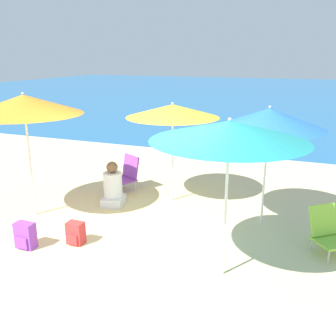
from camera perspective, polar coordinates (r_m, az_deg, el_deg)
ground_plane at (r=5.48m, az=-6.16°, el=-13.68°), size 60.00×60.00×0.00m
sea_water at (r=30.67m, az=17.40°, el=10.82°), size 60.00×40.00×0.01m
beach_umbrella_blue at (r=6.17m, az=15.14°, el=7.27°), size 1.79×1.79×2.01m
beach_umbrella_orange at (r=6.76m, az=-21.11°, el=9.00°), size 1.96×1.96×2.19m
beach_umbrella_yellow at (r=7.04m, az=0.71°, el=8.69°), size 1.76×1.76×1.94m
beach_umbrella_teal at (r=4.47m, az=9.32°, el=5.55°), size 1.91×1.91×2.07m
beach_chair_lime at (r=5.96m, az=23.09°, el=-8.81°), size 0.66×0.68×0.68m
beach_chair_purple at (r=7.97m, az=-6.29°, el=-0.77°), size 0.65×0.65×0.75m
person_seated_near at (r=7.23m, az=-8.38°, el=-2.99°), size 0.48×0.54×0.87m
backpack_red at (r=5.95m, az=-13.91°, el=-9.63°), size 0.25×0.20×0.35m
backpack_purple at (r=6.04m, az=-20.93°, el=-9.62°), size 0.30×0.20×0.40m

